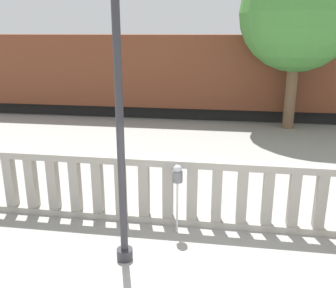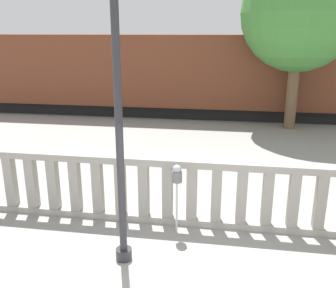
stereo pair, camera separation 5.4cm
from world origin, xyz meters
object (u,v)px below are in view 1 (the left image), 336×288
object	(u,v)px
lamppost	(117,58)
train_far	(291,60)
tree_left	(298,13)
train_near	(178,73)
parking_meter	(177,178)

from	to	relation	value
lamppost	train_far	distance (m)	25.80
tree_left	lamppost	bearing A→B (deg)	-112.78
train_far	tree_left	world-z (taller)	tree_left
train_near	tree_left	world-z (taller)	tree_left
train_near	train_far	xyz separation A→B (m)	(7.14, 12.73, -0.22)
parking_meter	train_far	size ratio (longest dim) A/B	0.06
train_near	lamppost	bearing A→B (deg)	-87.01
parking_meter	train_far	world-z (taller)	train_far
parking_meter	tree_left	bearing A→B (deg)	69.10
train_near	train_far	size ratio (longest dim) A/B	0.89
lamppost	parking_meter	world-z (taller)	lamppost
train_far	lamppost	bearing A→B (deg)	-104.63
parking_meter	train_far	distance (m)	24.53
parking_meter	lamppost	bearing A→B (deg)	-126.64
lamppost	train_near	size ratio (longest dim) A/B	0.30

